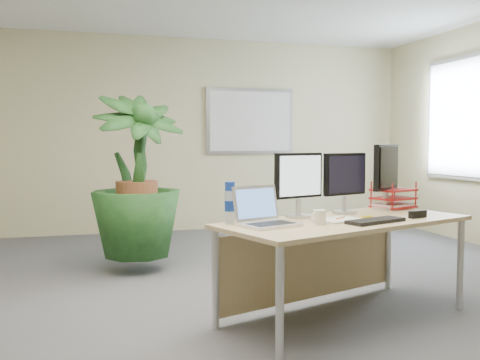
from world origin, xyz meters
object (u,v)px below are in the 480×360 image
object	(u,v)px
desk	(335,238)
laptop	(264,216)
monitor_left	(299,181)
floor_plant	(137,194)
monitor_right	(345,179)

from	to	relation	value
desk	laptop	size ratio (longest dim) A/B	4.59
monitor_left	desk	bearing A→B (deg)	-21.74
desk	floor_plant	size ratio (longest dim) A/B	1.32
desk	monitor_left	world-z (taller)	monitor_left
floor_plant	monitor_left	world-z (taller)	floor_plant
desk	monitor_left	bearing A→B (deg)	158.26
desk	laptop	bearing A→B (deg)	-163.77
monitor_left	laptop	bearing A→B (deg)	-142.21
laptop	floor_plant	bearing A→B (deg)	109.21
monitor_left	monitor_right	distance (m)	0.44
floor_plant	monitor_left	xyz separation A→B (m)	(1.01, -1.63, 0.22)
desk	monitor_right	world-z (taller)	monitor_right
floor_plant	monitor_right	size ratio (longest dim) A/B	3.27
monitor_left	floor_plant	bearing A→B (deg)	121.79
desk	floor_plant	xyz separation A→B (m)	(-1.25, 1.72, 0.19)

